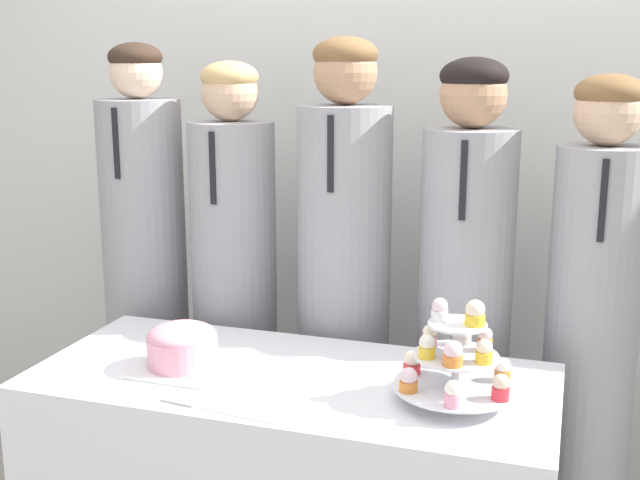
{
  "coord_description": "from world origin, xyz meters",
  "views": [
    {
      "loc": [
        0.67,
        -1.53,
        1.52
      ],
      "look_at": [
        0.07,
        0.33,
        1.07
      ],
      "focal_mm": 45.0,
      "sensor_mm": 36.0,
      "label": 1
    }
  ],
  "objects_px": {
    "cupcake_stand": "(456,359)",
    "student_0": "(147,289)",
    "cake_knife": "(198,407)",
    "student_2": "(345,305)",
    "student_4": "(590,341)",
    "student_3": "(464,324)",
    "round_cake": "(182,346)",
    "student_1": "(235,305)"
  },
  "relations": [
    {
      "from": "cake_knife",
      "to": "student_2",
      "type": "relative_size",
      "value": 0.19
    },
    {
      "from": "student_0",
      "to": "cupcake_stand",
      "type": "bearing_deg",
      "value": -24.86
    },
    {
      "from": "student_2",
      "to": "cupcake_stand",
      "type": "bearing_deg",
      "value": -50.97
    },
    {
      "from": "round_cake",
      "to": "student_2",
      "type": "xyz_separation_m",
      "value": [
        0.29,
        0.53,
        -0.02
      ]
    },
    {
      "from": "cake_knife",
      "to": "cupcake_stand",
      "type": "height_order",
      "value": "cupcake_stand"
    },
    {
      "from": "cake_knife",
      "to": "student_3",
      "type": "height_order",
      "value": "student_3"
    },
    {
      "from": "cake_knife",
      "to": "cupcake_stand",
      "type": "bearing_deg",
      "value": 27.51
    },
    {
      "from": "student_1",
      "to": "cake_knife",
      "type": "bearing_deg",
      "value": -72.74
    },
    {
      "from": "student_0",
      "to": "student_4",
      "type": "height_order",
      "value": "student_0"
    },
    {
      "from": "student_1",
      "to": "cupcake_stand",
      "type": "bearing_deg",
      "value": -33.14
    },
    {
      "from": "round_cake",
      "to": "student_0",
      "type": "height_order",
      "value": "student_0"
    },
    {
      "from": "cupcake_stand",
      "to": "student_2",
      "type": "xyz_separation_m",
      "value": [
        -0.42,
        0.52,
        -0.06
      ]
    },
    {
      "from": "student_0",
      "to": "student_2",
      "type": "relative_size",
      "value": 0.99
    },
    {
      "from": "cupcake_stand",
      "to": "student_2",
      "type": "height_order",
      "value": "student_2"
    },
    {
      "from": "round_cake",
      "to": "student_4",
      "type": "distance_m",
      "value": 1.16
    },
    {
      "from": "cake_knife",
      "to": "student_2",
      "type": "distance_m",
      "value": 0.76
    },
    {
      "from": "student_4",
      "to": "student_2",
      "type": "bearing_deg",
      "value": 180.0
    },
    {
      "from": "student_0",
      "to": "student_3",
      "type": "xyz_separation_m",
      "value": [
        1.08,
        -0.0,
        -0.01
      ]
    },
    {
      "from": "student_0",
      "to": "round_cake",
      "type": "bearing_deg",
      "value": -52.24
    },
    {
      "from": "student_3",
      "to": "student_4",
      "type": "relative_size",
      "value": 1.03
    },
    {
      "from": "cupcake_stand",
      "to": "student_4",
      "type": "height_order",
      "value": "student_4"
    },
    {
      "from": "student_4",
      "to": "cake_knife",
      "type": "bearing_deg",
      "value": -140.06
    },
    {
      "from": "student_2",
      "to": "student_3",
      "type": "bearing_deg",
      "value": -0.0
    },
    {
      "from": "student_4",
      "to": "round_cake",
      "type": "bearing_deg",
      "value": -152.78
    },
    {
      "from": "cupcake_stand",
      "to": "student_2",
      "type": "distance_m",
      "value": 0.68
    },
    {
      "from": "student_3",
      "to": "student_4",
      "type": "bearing_deg",
      "value": -0.0
    },
    {
      "from": "student_0",
      "to": "student_3",
      "type": "relative_size",
      "value": 1.03
    },
    {
      "from": "cake_knife",
      "to": "student_0",
      "type": "bearing_deg",
      "value": 133.57
    },
    {
      "from": "cake_knife",
      "to": "student_3",
      "type": "xyz_separation_m",
      "value": [
        0.52,
        0.74,
        0.02
      ]
    },
    {
      "from": "round_cake",
      "to": "cake_knife",
      "type": "distance_m",
      "value": 0.26
    },
    {
      "from": "cake_knife",
      "to": "cupcake_stand",
      "type": "distance_m",
      "value": 0.62
    },
    {
      "from": "round_cake",
      "to": "student_2",
      "type": "relative_size",
      "value": 0.15
    },
    {
      "from": "student_4",
      "to": "cupcake_stand",
      "type": "bearing_deg",
      "value": -120.99
    },
    {
      "from": "student_1",
      "to": "student_0",
      "type": "bearing_deg",
      "value": 180.0
    },
    {
      "from": "student_0",
      "to": "student_2",
      "type": "bearing_deg",
      "value": 0.0
    },
    {
      "from": "cupcake_stand",
      "to": "student_4",
      "type": "distance_m",
      "value": 0.62
    },
    {
      "from": "round_cake",
      "to": "student_3",
      "type": "relative_size",
      "value": 0.16
    },
    {
      "from": "student_2",
      "to": "cake_knife",
      "type": "bearing_deg",
      "value": -101.2
    },
    {
      "from": "cupcake_stand",
      "to": "student_0",
      "type": "bearing_deg",
      "value": 155.14
    },
    {
      "from": "cupcake_stand",
      "to": "student_4",
      "type": "xyz_separation_m",
      "value": [
        0.31,
        0.52,
        -0.1
      ]
    },
    {
      "from": "student_2",
      "to": "student_4",
      "type": "distance_m",
      "value": 0.74
    },
    {
      "from": "student_1",
      "to": "student_4",
      "type": "height_order",
      "value": "student_1"
    }
  ]
}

